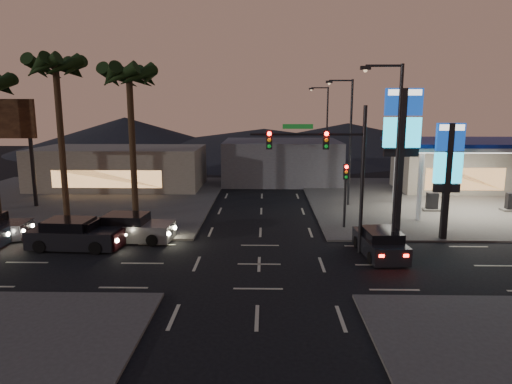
{
  "coord_description": "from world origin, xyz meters",
  "views": [
    {
      "loc": [
        0.3,
        -22.2,
        7.94
      ],
      "look_at": [
        -0.24,
        4.04,
        3.0
      ],
      "focal_mm": 32.0,
      "sensor_mm": 36.0,
      "label": 1
    }
  ],
  "objects_px": {
    "car_lane_b_front": "(131,228)",
    "suv_station": "(380,243)",
    "gas_station": "(477,146)",
    "car_lane_a_mid": "(82,235)",
    "pylon_sign_short": "(448,163)",
    "traffic_signal_mast": "(330,158)",
    "pylon_sign_tall": "(402,133)",
    "car_lane_a_front": "(74,235)"
  },
  "relations": [
    {
      "from": "pylon_sign_tall",
      "to": "traffic_signal_mast",
      "type": "distance_m",
      "value": 6.02
    },
    {
      "from": "car_lane_b_front",
      "to": "gas_station",
      "type": "bearing_deg",
      "value": 18.57
    },
    {
      "from": "gas_station",
      "to": "car_lane_a_mid",
      "type": "height_order",
      "value": "gas_station"
    },
    {
      "from": "car_lane_a_front",
      "to": "traffic_signal_mast",
      "type": "bearing_deg",
      "value": -2.06
    },
    {
      "from": "gas_station",
      "to": "pylon_sign_short",
      "type": "height_order",
      "value": "pylon_sign_short"
    },
    {
      "from": "pylon_sign_tall",
      "to": "car_lane_a_mid",
      "type": "height_order",
      "value": "pylon_sign_tall"
    },
    {
      "from": "pylon_sign_tall",
      "to": "traffic_signal_mast",
      "type": "relative_size",
      "value": 1.12
    },
    {
      "from": "car_lane_a_front",
      "to": "car_lane_a_mid",
      "type": "bearing_deg",
      "value": 33.05
    },
    {
      "from": "pylon_sign_short",
      "to": "car_lane_a_mid",
      "type": "xyz_separation_m",
      "value": [
        -21.2,
        -1.78,
        -3.93
      ]
    },
    {
      "from": "car_lane_b_front",
      "to": "suv_station",
      "type": "bearing_deg",
      "value": -9.89
    },
    {
      "from": "gas_station",
      "to": "traffic_signal_mast",
      "type": "relative_size",
      "value": 1.53
    },
    {
      "from": "pylon_sign_short",
      "to": "car_lane_b_front",
      "type": "relative_size",
      "value": 1.37
    },
    {
      "from": "pylon_sign_tall",
      "to": "car_lane_a_mid",
      "type": "distance_m",
      "value": 19.74
    },
    {
      "from": "pylon_sign_tall",
      "to": "car_lane_b_front",
      "type": "bearing_deg",
      "value": -174.81
    },
    {
      "from": "gas_station",
      "to": "pylon_sign_short",
      "type": "bearing_deg",
      "value": -123.69
    },
    {
      "from": "pylon_sign_tall",
      "to": "car_lane_a_front",
      "type": "distance_m",
      "value": 20.07
    },
    {
      "from": "pylon_sign_short",
      "to": "suv_station",
      "type": "bearing_deg",
      "value": -146.61
    },
    {
      "from": "car_lane_b_front",
      "to": "suv_station",
      "type": "xyz_separation_m",
      "value": [
        14.25,
        -2.49,
        -0.06
      ]
    },
    {
      "from": "pylon_sign_short",
      "to": "traffic_signal_mast",
      "type": "height_order",
      "value": "traffic_signal_mast"
    },
    {
      "from": "gas_station",
      "to": "traffic_signal_mast",
      "type": "height_order",
      "value": "traffic_signal_mast"
    },
    {
      "from": "traffic_signal_mast",
      "to": "car_lane_a_mid",
      "type": "distance_m",
      "value": 14.68
    },
    {
      "from": "pylon_sign_short",
      "to": "suv_station",
      "type": "distance_m",
      "value": 6.68
    },
    {
      "from": "traffic_signal_mast",
      "to": "car_lane_a_mid",
      "type": "relative_size",
      "value": 1.61
    },
    {
      "from": "gas_station",
      "to": "traffic_signal_mast",
      "type": "bearing_deg",
      "value": -140.72
    },
    {
      "from": "gas_station",
      "to": "suv_station",
      "type": "height_order",
      "value": "gas_station"
    },
    {
      "from": "car_lane_a_front",
      "to": "car_lane_b_front",
      "type": "relative_size",
      "value": 1.02
    },
    {
      "from": "pylon_sign_short",
      "to": "car_lane_a_mid",
      "type": "height_order",
      "value": "pylon_sign_short"
    },
    {
      "from": "car_lane_a_front",
      "to": "car_lane_a_mid",
      "type": "xyz_separation_m",
      "value": [
        0.34,
        0.22,
        -0.05
      ]
    },
    {
      "from": "traffic_signal_mast",
      "to": "pylon_sign_short",
      "type": "bearing_deg",
      "value": 19.13
    },
    {
      "from": "car_lane_a_mid",
      "to": "car_lane_a_front",
      "type": "bearing_deg",
      "value": -146.95
    },
    {
      "from": "traffic_signal_mast",
      "to": "gas_station",
      "type": "bearing_deg",
      "value": 39.28
    },
    {
      "from": "pylon_sign_tall",
      "to": "car_lane_a_front",
      "type": "bearing_deg",
      "value": -171.05
    },
    {
      "from": "pylon_sign_short",
      "to": "car_lane_b_front",
      "type": "distance_m",
      "value": 19.16
    },
    {
      "from": "gas_station",
      "to": "suv_station",
      "type": "distance_m",
      "value": 14.79
    },
    {
      "from": "car_lane_b_front",
      "to": "traffic_signal_mast",
      "type": "bearing_deg",
      "value": -10.03
    },
    {
      "from": "pylon_sign_short",
      "to": "suv_station",
      "type": "relative_size",
      "value": 1.52
    },
    {
      "from": "car_lane_a_front",
      "to": "car_lane_b_front",
      "type": "height_order",
      "value": "car_lane_a_front"
    },
    {
      "from": "pylon_sign_tall",
      "to": "suv_station",
      "type": "bearing_deg",
      "value": -116.73
    },
    {
      "from": "car_lane_a_mid",
      "to": "suv_station",
      "type": "distance_m",
      "value": 16.75
    },
    {
      "from": "gas_station",
      "to": "car_lane_a_front",
      "type": "xyz_separation_m",
      "value": [
        -26.54,
        -9.5,
        -4.31
      ]
    },
    {
      "from": "gas_station",
      "to": "car_lane_a_mid",
      "type": "distance_m",
      "value": 28.13
    },
    {
      "from": "car_lane_a_mid",
      "to": "car_lane_b_front",
      "type": "distance_m",
      "value": 2.77
    }
  ]
}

